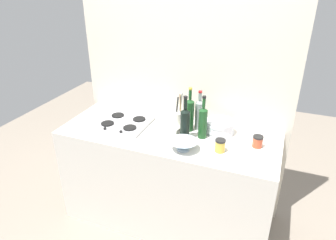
% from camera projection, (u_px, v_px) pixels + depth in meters
% --- Properties ---
extents(ground_plane, '(6.00, 6.00, 0.00)m').
position_uv_depth(ground_plane, '(168.00, 216.00, 2.96)').
color(ground_plane, gray).
rests_on(ground_plane, ground).
extents(counter_block, '(1.80, 0.70, 0.90)m').
position_uv_depth(counter_block, '(168.00, 177.00, 2.76)').
color(counter_block, silver).
rests_on(counter_block, ground).
extents(backsplash_panel, '(1.90, 0.06, 2.42)m').
position_uv_depth(backsplash_panel, '(184.00, 83.00, 2.74)').
color(backsplash_panel, beige).
rests_on(backsplash_panel, ground).
extents(stovetop_hob, '(0.43, 0.39, 0.04)m').
position_uv_depth(stovetop_hob, '(124.00, 123.00, 2.70)').
color(stovetop_hob, '#B2B2B7').
rests_on(stovetop_hob, counter_block).
extents(plate_stack, '(0.24, 0.24, 0.11)m').
position_uv_depth(plate_stack, '(220.00, 127.00, 2.54)').
color(plate_stack, white).
rests_on(plate_stack, counter_block).
extents(wine_bottle_leftmost, '(0.07, 0.07, 0.38)m').
position_uv_depth(wine_bottle_leftmost, '(190.00, 114.00, 2.54)').
color(wine_bottle_leftmost, '#19471E').
rests_on(wine_bottle_leftmost, counter_block).
extents(wine_bottle_mid_left, '(0.07, 0.07, 0.34)m').
position_uv_depth(wine_bottle_mid_left, '(199.00, 113.00, 2.58)').
color(wine_bottle_mid_left, gray).
rests_on(wine_bottle_mid_left, counter_block).
extents(wine_bottle_mid_right, '(0.07, 0.07, 0.36)m').
position_uv_depth(wine_bottle_mid_right, '(203.00, 122.00, 2.43)').
color(wine_bottle_mid_right, '#19471E').
rests_on(wine_bottle_mid_right, counter_block).
extents(wine_bottle_rightmost, '(0.08, 0.08, 0.36)m').
position_uv_depth(wine_bottle_rightmost, '(185.00, 123.00, 2.42)').
color(wine_bottle_rightmost, black).
rests_on(wine_bottle_rightmost, counter_block).
extents(mixing_bowl, '(0.22, 0.22, 0.08)m').
position_uv_depth(mixing_bowl, '(183.00, 145.00, 2.30)').
color(mixing_bowl, silver).
rests_on(mixing_bowl, counter_block).
extents(butter_dish, '(0.16, 0.12, 0.07)m').
position_uv_depth(butter_dish, '(172.00, 130.00, 2.54)').
color(butter_dish, silver).
rests_on(butter_dish, counter_block).
extents(utensil_crock, '(0.09, 0.09, 0.29)m').
position_uv_depth(utensil_crock, '(178.00, 117.00, 2.68)').
color(utensil_crock, silver).
rests_on(utensil_crock, counter_block).
extents(condiment_jar_front, '(0.08, 0.08, 0.09)m').
position_uv_depth(condiment_jar_front, '(258.00, 141.00, 2.34)').
color(condiment_jar_front, '#C64C2D').
rests_on(condiment_jar_front, counter_block).
extents(condiment_jar_rear, '(0.08, 0.08, 0.10)m').
position_uv_depth(condiment_jar_rear, '(220.00, 146.00, 2.28)').
color(condiment_jar_rear, gold).
rests_on(condiment_jar_rear, counter_block).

